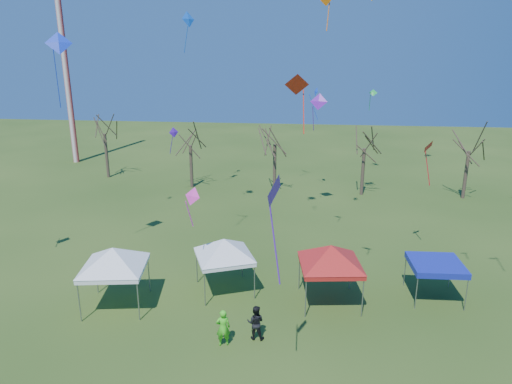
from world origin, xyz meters
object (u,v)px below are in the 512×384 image
at_px(tent_white_west, 113,252).
at_px(tent_blue, 436,265).
at_px(tree_0, 103,118).
at_px(tree_2, 275,127).
at_px(radio_mast, 65,58).
at_px(tree_4, 471,134).
at_px(tent_red, 331,249).
at_px(person_dark, 256,322).
at_px(tree_1, 190,130).
at_px(tent_white_mid, 224,242).
at_px(person_green, 223,328).
at_px(tree_3, 366,132).

relative_size(tent_white_west, tent_blue, 1.54).
height_order(tree_0, tree_2, tree_0).
height_order(radio_mast, tree_0, radio_mast).
xyz_separation_m(tree_4, tent_red, (-13.12, -20.43, -2.94)).
height_order(tree_0, person_dark, tree_0).
relative_size(radio_mast, tree_0, 2.96).
distance_m(tree_1, tent_blue, 27.60).
bearing_deg(tree_2, tent_white_west, -106.37).
bearing_deg(tent_blue, tent_white_west, -170.38).
height_order(tent_white_mid, person_green, tent_white_mid).
bearing_deg(tree_4, tree_1, 178.58).
relative_size(radio_mast, tent_white_west, 5.75).
bearing_deg(person_dark, tree_3, -104.96).
bearing_deg(tent_white_mid, tent_white_west, -156.84).
distance_m(tree_2, tent_blue, 22.60).
xyz_separation_m(tree_3, tent_white_west, (-15.01, -22.17, -2.94)).
distance_m(radio_mast, tent_white_west, 38.49).
distance_m(tent_white_mid, tent_blue, 11.60).
relative_size(tree_2, tent_white_mid, 2.14).
relative_size(tree_3, tent_white_west, 1.82).
height_order(tent_red, tent_blue, tent_red).
height_order(radio_mast, tree_2, radio_mast).
distance_m(tree_3, person_dark, 25.83).
xyz_separation_m(tent_blue, person_green, (-10.68, -5.58, -1.07)).
distance_m(tent_white_mid, tent_red, 5.85).
bearing_deg(person_dark, tree_1, -67.23).
bearing_deg(tree_3, tent_white_mid, -115.82).
xyz_separation_m(radio_mast, person_green, (25.28, -34.84, -11.60)).
distance_m(radio_mast, tree_0, 11.45).
xyz_separation_m(tree_1, person_green, (8.05, -25.49, -4.89)).
relative_size(tent_red, person_green, 2.41).
bearing_deg(tree_4, person_green, -126.04).
bearing_deg(tree_1, tree_0, 164.82).
bearing_deg(tent_white_west, tree_4, 42.28).
xyz_separation_m(person_green, person_dark, (1.42, 0.67, -0.05)).
distance_m(tent_blue, person_green, 12.10).
relative_size(radio_mast, tree_1, 3.31).
bearing_deg(tree_4, tree_3, 179.74).
bearing_deg(tree_4, radio_mast, 167.01).
distance_m(radio_mast, tree_2, 28.08).
height_order(tree_1, tree_2, tree_2).
bearing_deg(tree_0, tent_white_west, -65.04).
bearing_deg(tent_white_west, radio_mast, 120.64).
height_order(radio_mast, person_green, radio_mast).
relative_size(tree_0, tree_4, 1.07).
bearing_deg(tree_0, tent_red, -45.89).
height_order(tree_3, tree_4, tree_3).
relative_size(tree_0, tent_blue, 2.98).
height_order(tree_0, tree_3, tree_0).
xyz_separation_m(tree_4, tent_white_mid, (-18.93, -19.82, -3.11)).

